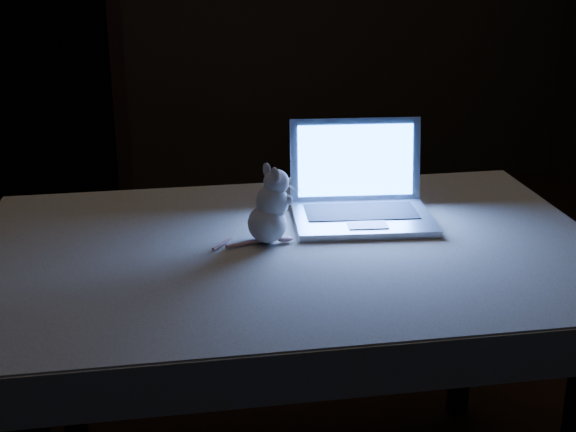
{
  "coord_description": "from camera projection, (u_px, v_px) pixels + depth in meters",
  "views": [
    {
      "loc": [
        -0.7,
        -2.48,
        1.7
      ],
      "look_at": [
        -0.23,
        -0.4,
        0.91
      ],
      "focal_mm": 52.0,
      "sensor_mm": 36.0,
      "label": 1
    }
  ],
  "objects": [
    {
      "name": "laptop",
      "position": [
        364.0,
        178.0,
        2.37
      ],
      "size": [
        0.44,
        0.4,
        0.27
      ],
      "primitive_type": null,
      "rotation": [
        0.0,
        0.0,
        -0.14
      ],
      "color": "#AAABAF",
      "rests_on": "tablecloth"
    },
    {
      "name": "table",
      "position": [
        294.0,
        383.0,
        2.4
      ],
      "size": [
        1.61,
        1.08,
        0.83
      ],
      "primitive_type": null,
      "rotation": [
        0.0,
        0.0,
        -0.05
      ],
      "color": "black",
      "rests_on": "floor"
    },
    {
      "name": "doorway",
      "position": [
        26.0,
        29.0,
        4.7
      ],
      "size": [
        1.06,
        0.36,
        2.13
      ],
      "primitive_type": null,
      "color": "black",
      "rests_on": "back_wall"
    },
    {
      "name": "floor",
      "position": [
        326.0,
        411.0,
        3.0
      ],
      "size": [
        5.0,
        5.0,
        0.0
      ],
      "primitive_type": "plane",
      "color": "black",
      "rests_on": "ground"
    },
    {
      "name": "plush_mouse",
      "position": [
        267.0,
        205.0,
        2.25
      ],
      "size": [
        0.17,
        0.17,
        0.21
      ],
      "primitive_type": null,
      "rotation": [
        0.0,
        0.0,
        -0.12
      ],
      "color": "silver",
      "rests_on": "tablecloth"
    },
    {
      "name": "tablecloth",
      "position": [
        285.0,
        258.0,
        2.32
      ],
      "size": [
        1.85,
        1.4,
        0.12
      ],
      "primitive_type": null,
      "rotation": [
        0.0,
        0.0,
        -0.18
      ],
      "color": "beige",
      "rests_on": "table"
    }
  ]
}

